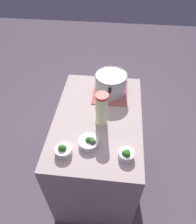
# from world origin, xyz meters

# --- Properties ---
(ground_plane) EXTENTS (8.00, 8.00, 0.00)m
(ground_plane) POSITION_xyz_m (0.00, 0.00, 0.00)
(ground_plane) COLOR #574A58
(counter_slab) EXTENTS (1.06, 0.69, 0.91)m
(counter_slab) POSITION_xyz_m (0.00, 0.00, 0.45)
(counter_slab) COLOR #AA9592
(counter_slab) RESTS_ON ground_plane
(dish_cloth) EXTENTS (0.36, 0.30, 0.01)m
(dish_cloth) POSITION_xyz_m (-0.31, 0.08, 0.91)
(dish_cloth) COLOR #AF5454
(dish_cloth) RESTS_ON counter_slab
(cooking_pot) EXTENTS (0.34, 0.27, 0.18)m
(cooking_pot) POSITION_xyz_m (-0.31, 0.08, 1.01)
(cooking_pot) COLOR #B7B7BC
(cooking_pot) RESTS_ON dish_cloth
(lemonade_pitcher) EXTENTS (0.09, 0.09, 0.28)m
(lemonade_pitcher) POSITION_xyz_m (0.06, 0.03, 1.04)
(lemonade_pitcher) COLOR #E0F1AC
(lemonade_pitcher) RESTS_ON counter_slab
(broccoli_bowl_front) EXTENTS (0.12, 0.12, 0.08)m
(broccoli_bowl_front) POSITION_xyz_m (0.36, -0.19, 0.94)
(broccoli_bowl_front) COLOR silver
(broccoli_bowl_front) RESTS_ON counter_slab
(broccoli_bowl_center) EXTENTS (0.14, 0.14, 0.07)m
(broccoli_bowl_center) POSITION_xyz_m (0.28, -0.03, 0.93)
(broccoli_bowl_center) COLOR silver
(broccoli_bowl_center) RESTS_ON counter_slab
(broccoli_bowl_back) EXTENTS (0.11, 0.11, 0.08)m
(broccoli_bowl_back) POSITION_xyz_m (0.35, 0.23, 0.94)
(broccoli_bowl_back) COLOR silver
(broccoli_bowl_back) RESTS_ON counter_slab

